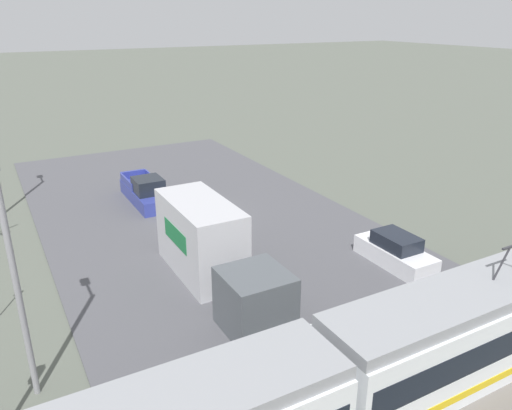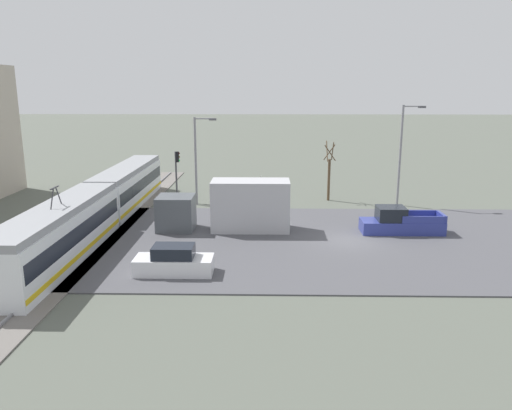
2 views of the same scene
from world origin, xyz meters
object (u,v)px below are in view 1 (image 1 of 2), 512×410
at_px(pickup_truck, 146,192).
at_px(street_lamp_near_crossing, 14,272).
at_px(sedan_car_0, 395,252).
at_px(light_rail_tram, 330,387).
at_px(box_truck, 212,250).

distance_m(pickup_truck, street_lamp_near_crossing, 17.97).
bearing_deg(sedan_car_0, light_rail_tram, 37.03).
bearing_deg(street_lamp_near_crossing, box_truck, -156.70).
bearing_deg(pickup_truck, sedan_car_0, 119.54).
height_order(pickup_truck, street_lamp_near_crossing, street_lamp_near_crossing).
distance_m(box_truck, street_lamp_near_crossing, 9.20).
bearing_deg(box_truck, light_rail_tram, 86.24).
bearing_deg(sedan_car_0, street_lamp_near_crossing, 2.79).
bearing_deg(sedan_car_0, box_truck, -16.94).
height_order(light_rail_tram, sedan_car_0, light_rail_tram).
bearing_deg(light_rail_tram, pickup_truck, -93.01).
xyz_separation_m(pickup_truck, sedan_car_0, (-8.24, 14.54, -0.04)).
bearing_deg(light_rail_tram, box_truck, -93.76).
distance_m(box_truck, sedan_car_0, 9.19).
bearing_deg(light_rail_tram, sedan_car_0, -142.97).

